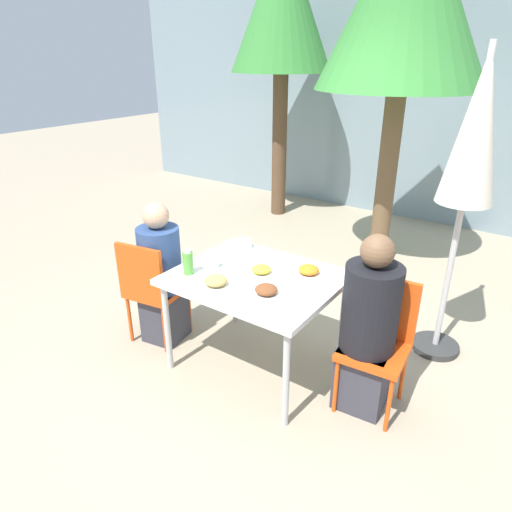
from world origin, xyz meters
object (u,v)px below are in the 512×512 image
Objects in this scene: person_right at (368,330)px; bottle at (188,262)px; chair_left at (150,285)px; tree_behind_right at (282,6)px; chair_right at (379,334)px; drinking_cup at (213,262)px; closed_umbrella at (475,140)px; salad_bowl at (242,244)px; person_left at (162,278)px.

person_right reaches higher than bottle.
tree_behind_right is at bearing 96.51° from chair_left.
drinking_cup is (-1.18, -0.21, 0.28)m from chair_right.
chair_left is 4.05m from tree_behind_right.
tree_behind_right reaches higher than chair_left.
chair_left is 0.72× the size of person_right.
closed_umbrella is 1.77m from salad_bowl.
chair_left is at bearing 176.85° from bottle.
salad_bowl is at bearing -13.79° from chair_right.
closed_umbrella is 25.67× the size of drinking_cup.
chair_left is 1.73m from chair_right.
tree_behind_right reaches higher than person_left.
closed_umbrella is 15.19× the size of salad_bowl.
person_left is 0.50m from bottle.
bottle is 1.22× the size of salad_bowl.
chair_right is 4.86× the size of bottle.
chair_left is 0.39× the size of closed_umbrella.
bottle is 0.05× the size of tree_behind_right.
chair_right reaches higher than salad_bowl.
tree_behind_right reaches higher than bottle.
tree_behind_right is at bearing 114.31° from drinking_cup.
chair_right is 1.40m from closed_umbrella.
salad_bowl is (-0.04, 0.41, -0.01)m from drinking_cup.
drinking_cup is at bearing -143.34° from closed_umbrella.
chair_left is 0.25× the size of tree_behind_right.
chair_left is 5.93× the size of salad_bowl.
person_left is at bearing 164.56° from bottle.
chair_right is 0.39× the size of closed_umbrella.
person_right is 1.28m from bottle.
person_left reaches higher than chair_left.
person_left is 0.33× the size of tree_behind_right.
drinking_cup is 0.59× the size of salad_bowl.
closed_umbrella is (1.90, 1.18, 1.12)m from chair_left.
chair_right is (1.66, 0.27, -0.04)m from person_left.
chair_left is at bearing -148.14° from closed_umbrella.
chair_right is 1.23m from drinking_cup.
drinking_cup is 0.02× the size of tree_behind_right.
tree_behind_right reaches higher than chair_right.
person_left is at bearing -149.58° from closed_umbrella.
chair_left is 0.10m from person_left.
tree_behind_right is at bearing -52.96° from chair_right.
salad_bowl is at bearing -18.03° from person_right.
person_right reaches higher than person_left.
bottle is at bearing -93.41° from salad_bowl.
chair_right is 0.72× the size of person_right.
closed_umbrella is (1.86, 1.09, 1.08)m from person_left.
salad_bowl is (0.03, 0.59, -0.05)m from bottle.
person_left is at bearing 58.06° from chair_left.
tree_behind_right is (-2.57, 3.03, 2.10)m from person_right.
salad_bowl is at bearing 86.59° from bottle.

